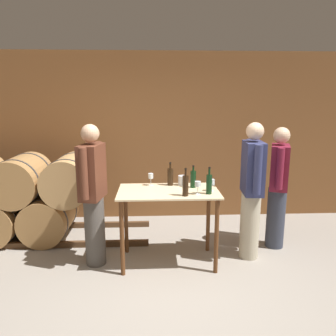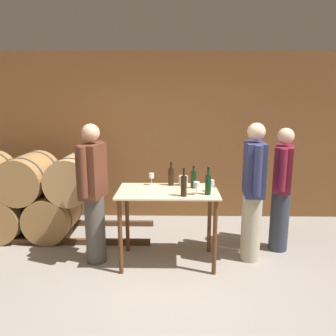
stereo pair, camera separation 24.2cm
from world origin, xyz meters
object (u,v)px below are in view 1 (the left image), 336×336
object	(u,v)px
wine_bottle_right	(209,183)
person_visitor_with_scarf	(252,188)
wine_glass_near_left	(151,176)
wine_glass_near_center	(198,184)
wine_bottle_left	(185,185)
wine_bottle_far_left	(170,176)
wine_glass_near_right	(212,182)
wine_bottle_center	(193,179)
ice_bucket	(183,180)
person_host	(93,193)
person_visitor_bearded	(278,186)

from	to	relation	value
wine_bottle_right	person_visitor_with_scarf	size ratio (longest dim) A/B	0.18
wine_bottle_right	wine_glass_near_left	bearing A→B (deg)	149.10
wine_glass_near_center	person_visitor_with_scarf	xyz separation A→B (m)	(0.70, 0.25, -0.13)
wine_bottle_left	wine_bottle_far_left	bearing A→B (deg)	107.48
wine_bottle_right	wine_glass_near_right	size ratio (longest dim) A/B	2.22
wine_bottle_right	wine_glass_near_right	bearing A→B (deg)	66.07
wine_bottle_left	wine_bottle_center	size ratio (longest dim) A/B	1.15
ice_bucket	wine_bottle_right	bearing A→B (deg)	-55.60
wine_glass_near_center	wine_glass_near_right	xyz separation A→B (m)	(0.18, 0.13, -0.01)
wine_bottle_far_left	person_host	bearing A→B (deg)	-165.58
wine_bottle_right	person_visitor_with_scarf	xyz separation A→B (m)	(0.57, 0.24, -0.13)
ice_bucket	person_host	size ratio (longest dim) A/B	0.07
person_visitor_with_scarf	wine_bottle_far_left	bearing A→B (deg)	171.22
wine_bottle_far_left	wine_glass_near_left	distance (m)	0.24
wine_glass_near_center	wine_glass_near_right	world-z (taller)	wine_glass_near_center
wine_glass_near_right	ice_bucket	xyz separation A→B (m)	(-0.32, 0.27, -0.04)
ice_bucket	wine_bottle_left	bearing A→B (deg)	-91.09
wine_glass_near_left	person_host	bearing A→B (deg)	-160.53
wine_bottle_far_left	wine_bottle_right	world-z (taller)	wine_bottle_right
wine_glass_near_center	person_host	size ratio (longest dim) A/B	0.09
wine_glass_near_center	ice_bucket	world-z (taller)	wine_glass_near_center
wine_bottle_center	wine_glass_near_left	size ratio (longest dim) A/B	1.79
wine_bottle_left	wine_bottle_center	bearing A→B (deg)	69.55
wine_bottle_far_left	person_host	distance (m)	0.96
wine_glass_near_right	person_host	world-z (taller)	person_host
person_host	person_visitor_bearded	world-z (taller)	person_host
wine_glass_near_center	wine_glass_near_right	bearing A→B (deg)	35.33
person_visitor_with_scarf	wine_glass_near_left	bearing A→B (deg)	172.82
wine_bottle_right	wine_bottle_center	bearing A→B (deg)	118.02
wine_bottle_left	wine_glass_near_left	world-z (taller)	wine_bottle_left
wine_bottle_right	wine_glass_near_left	xyz separation A→B (m)	(-0.66, 0.40, -0.01)
wine_glass_near_center	wine_bottle_right	bearing A→B (deg)	5.08
wine_bottle_far_left	wine_bottle_left	xyz separation A→B (m)	(0.14, -0.46, 0.01)
wine_glass_near_center	person_visitor_bearded	distance (m)	1.27
wine_glass_near_left	wine_glass_near_right	xyz separation A→B (m)	(0.71, -0.28, -0.01)
wine_bottle_left	wine_bottle_center	xyz separation A→B (m)	(0.13, 0.34, -0.01)
wine_bottle_far_left	wine_bottle_center	size ratio (longest dim) A/B	1.06
wine_glass_near_left	person_visitor_bearded	xyz separation A→B (m)	(1.67, 0.13, -0.17)
wine_bottle_far_left	person_visitor_with_scarf	bearing A→B (deg)	-8.78
wine_bottle_left	person_visitor_bearded	distance (m)	1.42
wine_bottle_left	person_host	world-z (taller)	person_host
wine_bottle_far_left	wine_bottle_right	bearing A→B (deg)	-43.25
wine_bottle_far_left	wine_glass_near_left	size ratio (longest dim) A/B	1.90
wine_bottle_left	wine_glass_near_right	world-z (taller)	wine_bottle_left
person_visitor_with_scarf	person_visitor_bearded	size ratio (longest dim) A/B	1.05
wine_bottle_right	person_host	world-z (taller)	person_host
wine_bottle_far_left	wine_glass_near_right	world-z (taller)	wine_bottle_far_left
wine_bottle_right	person_visitor_bearded	bearing A→B (deg)	27.58
wine_glass_near_left	person_host	distance (m)	0.73
wine_bottle_center	person_visitor_bearded	distance (m)	1.19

